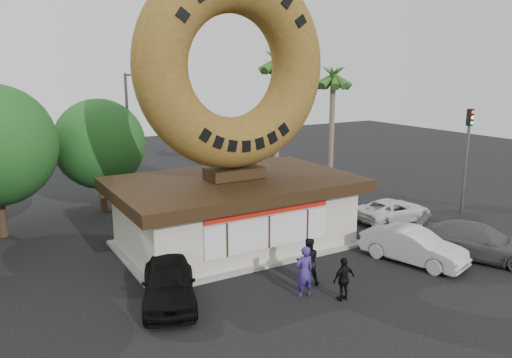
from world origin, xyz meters
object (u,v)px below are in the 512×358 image
object	(u,v)px
car_silver	(413,246)
car_white	(393,210)
street_lamp	(131,132)
traffic_signal	(467,148)
giant_donut	(233,66)
person_right	(344,279)
car_grey	(478,242)
donut_shop	(235,210)
car_black	(169,281)
person_center	(308,261)
person_left	(304,272)

from	to	relation	value
car_silver	car_white	size ratio (longest dim) A/B	1.02
street_lamp	car_silver	distance (m)	17.97
street_lamp	traffic_signal	size ratio (longest dim) A/B	1.32
traffic_signal	giant_donut	bearing A→B (deg)	171.83
person_right	car_grey	distance (m)	7.88
traffic_signal	car_silver	distance (m)	9.67
donut_shop	car_grey	xyz separation A→B (m)	(8.59, -6.99, -1.00)
street_lamp	car_grey	world-z (taller)	street_lamp
car_grey	car_white	world-z (taller)	car_grey
street_lamp	car_black	world-z (taller)	street_lamp
person_right	car_white	bearing A→B (deg)	-146.62
car_black	car_grey	distance (m)	13.78
donut_shop	person_right	world-z (taller)	donut_shop
donut_shop	car_white	world-z (taller)	donut_shop
giant_donut	car_white	size ratio (longest dim) A/B	2.05
giant_donut	car_white	bearing A→B (deg)	-6.95
person_center	car_white	distance (m)	9.89
person_center	car_white	bearing A→B (deg)	-130.86
traffic_signal	car_grey	xyz separation A→B (m)	(-5.41, -5.00, -3.10)
person_right	car_grey	size ratio (longest dim) A/B	0.31
car_silver	car_grey	world-z (taller)	car_grey
donut_shop	traffic_signal	distance (m)	14.30
car_white	traffic_signal	bearing A→B (deg)	-100.23
traffic_signal	person_center	xyz separation A→B (m)	(-13.61, -3.36, -2.91)
car_grey	car_white	bearing A→B (deg)	54.80
person_left	person_center	xyz separation A→B (m)	(0.75, 0.80, -0.03)
giant_donut	person_right	bearing A→B (deg)	-84.37
person_center	car_grey	xyz separation A→B (m)	(8.19, -1.64, -0.19)
car_black	car_grey	size ratio (longest dim) A/B	0.88
donut_shop	traffic_signal	world-z (taller)	traffic_signal
car_grey	car_white	xyz separation A→B (m)	(0.74, 5.87, -0.14)
street_lamp	person_right	world-z (taller)	street_lamp
traffic_signal	person_right	xyz separation A→B (m)	(-13.30, -5.14, -3.04)
person_right	car_black	size ratio (longest dim) A/B	0.36
giant_donut	car_grey	size ratio (longest dim) A/B	1.74
donut_shop	street_lamp	distance (m)	10.54
traffic_signal	car_silver	bearing A→B (deg)	-155.06
giant_donut	car_silver	distance (m)	11.20
street_lamp	car_grey	bearing A→B (deg)	-58.45
donut_shop	street_lamp	xyz separation A→B (m)	(-1.86, 10.02, 2.72)
person_right	car_white	size ratio (longest dim) A/B	0.37
person_left	car_black	distance (m)	4.99
person_right	car_grey	xyz separation A→B (m)	(7.88, 0.14, -0.06)
donut_shop	car_grey	size ratio (longest dim) A/B	2.12
person_left	person_right	xyz separation A→B (m)	(1.06, -0.98, -0.16)
street_lamp	person_left	bearing A→B (deg)	-84.71
donut_shop	person_left	size ratio (longest dim) A/B	5.70
traffic_signal	car_grey	size ratio (longest dim) A/B	1.15
car_grey	giant_donut	bearing A→B (deg)	112.81
giant_donut	car_silver	xyz separation A→B (m)	(5.70, -5.87, -7.65)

